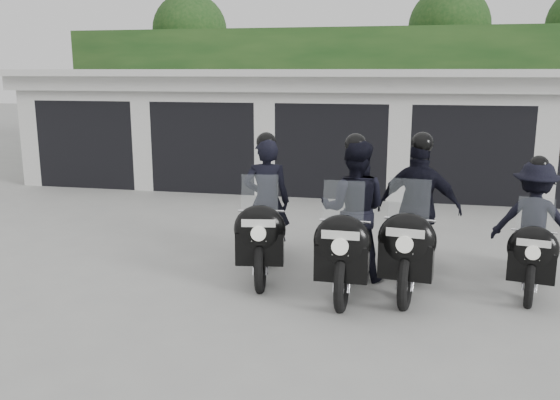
% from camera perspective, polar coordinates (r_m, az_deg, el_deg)
% --- Properties ---
extents(ground, '(80.00, 80.00, 0.00)m').
position_cam_1_polar(ground, '(8.74, 0.18, -7.25)').
color(ground, gray).
rests_on(ground, ground).
extents(garage_block, '(16.40, 6.80, 2.96)m').
position_cam_1_polar(garage_block, '(16.28, 6.05, 6.98)').
color(garage_block, silver).
rests_on(garage_block, ground).
extents(background_vegetation, '(20.00, 3.90, 5.80)m').
position_cam_1_polar(background_vegetation, '(21.02, 8.59, 11.79)').
color(background_vegetation, '#153613').
rests_on(background_vegetation, ground).
extents(police_bike_a, '(0.95, 2.40, 2.10)m').
position_cam_1_polar(police_bike_a, '(8.76, -1.46, -1.53)').
color(police_bike_a, black).
rests_on(police_bike_a, ground).
extents(police_bike_b, '(0.99, 2.47, 2.15)m').
position_cam_1_polar(police_bike_b, '(8.27, 6.93, -1.92)').
color(police_bike_b, black).
rests_on(police_bike_b, ground).
extents(police_bike_c, '(1.25, 2.48, 2.17)m').
position_cam_1_polar(police_bike_c, '(8.48, 13.04, -1.74)').
color(police_bike_c, black).
rests_on(police_bike_c, ground).
extents(police_bike_d, '(1.20, 2.10, 1.85)m').
position_cam_1_polar(police_bike_d, '(8.91, 23.18, -2.60)').
color(police_bike_d, black).
rests_on(police_bike_d, ground).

